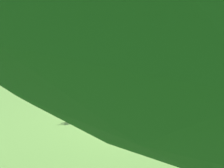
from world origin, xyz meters
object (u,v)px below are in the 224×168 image
frisbee_flying (91,69)px  frisbee_held (131,102)px  person (136,97)px  dog (83,78)px

frisbee_flying → frisbee_held: 1.64m
person → frisbee_held: (0.16, 0.35, -0.09)m
person → dog: bearing=4.3°
person → dog: dog is taller
person → frisbee_flying: size_ratio=5.83×
dog → frisbee_flying: bearing=3.7°
dog → frisbee_held: bearing=-22.4°
person → frisbee_flying: 1.81m
person → dog: size_ratio=1.58×
dog → frisbee_held: 1.75m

